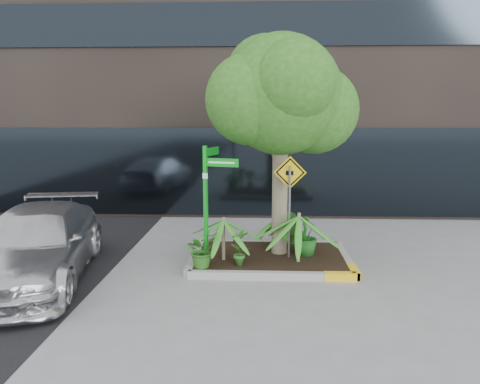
{
  "coord_description": "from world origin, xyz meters",
  "views": [
    {
      "loc": [
        -0.02,
        -9.29,
        3.12
      ],
      "look_at": [
        -0.44,
        0.2,
        1.52
      ],
      "focal_mm": 35.0,
      "sensor_mm": 36.0,
      "label": 1
    }
  ],
  "objects_px": {
    "parked_car": "(36,245)",
    "street_sign_post": "(209,194)",
    "tree": "(281,95)",
    "cattle_sign": "(290,190)"
  },
  "relations": [
    {
      "from": "street_sign_post",
      "to": "tree",
      "type": "bearing_deg",
      "value": 45.44
    },
    {
      "from": "tree",
      "to": "parked_car",
      "type": "relative_size",
      "value": 1.03
    },
    {
      "from": "parked_car",
      "to": "street_sign_post",
      "type": "relative_size",
      "value": 1.86
    },
    {
      "from": "tree",
      "to": "cattle_sign",
      "type": "height_order",
      "value": "tree"
    },
    {
      "from": "tree",
      "to": "street_sign_post",
      "type": "distance_m",
      "value": 2.53
    },
    {
      "from": "tree",
      "to": "cattle_sign",
      "type": "bearing_deg",
      "value": -70.56
    },
    {
      "from": "parked_car",
      "to": "cattle_sign",
      "type": "bearing_deg",
      "value": 1.38
    },
    {
      "from": "street_sign_post",
      "to": "cattle_sign",
      "type": "distance_m",
      "value": 1.63
    },
    {
      "from": "street_sign_post",
      "to": "cattle_sign",
      "type": "xyz_separation_m",
      "value": [
        1.6,
        0.27,
        0.05
      ]
    },
    {
      "from": "tree",
      "to": "street_sign_post",
      "type": "xyz_separation_m",
      "value": [
        -1.43,
        -0.77,
        -1.95
      ]
    }
  ]
}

